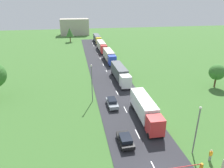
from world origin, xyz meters
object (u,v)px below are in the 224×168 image
(truck_lead, at_px, (145,109))
(tree_oak, at_px, (70,32))
(truck_second, at_px, (120,73))
(distant_building, at_px, (75,27))
(truck_third, at_px, (109,56))
(truck_fourth, at_px, (102,46))
(car_lead, at_px, (125,140))
(person_lead, at_px, (211,155))
(tree_maple, at_px, (217,72))
(lamppost_second, at_px, (92,81))
(barrier_gate, at_px, (196,167))
(car_second, at_px, (112,103))
(truck_fifth, at_px, (97,38))
(lamppost_lead, at_px, (197,128))

(truck_lead, xyz_separation_m, tree_oak, (-13.18, 75.79, 2.66))
(truck_second, bearing_deg, distant_building, 97.27)
(truck_third, xyz_separation_m, truck_fourth, (-0.37, 16.38, -0.01))
(truck_lead, bearing_deg, car_lead, -129.89)
(truck_fourth, bearing_deg, person_lead, -85.21)
(truck_lead, relative_size, tree_maple, 2.07)
(car_lead, relative_size, lamppost_second, 0.51)
(truck_fourth, xyz_separation_m, distant_building, (-10.08, 45.11, 2.51))
(car_lead, bearing_deg, barrier_gate, -41.83)
(truck_fourth, height_order, car_second, truck_fourth)
(car_lead, distance_m, barrier_gate, 9.82)
(tree_oak, bearing_deg, person_lead, -78.12)
(tree_oak, bearing_deg, truck_fifth, -15.07)
(truck_second, distance_m, lamppost_second, 13.43)
(lamppost_lead, xyz_separation_m, distant_building, (-14.10, 108.40, 0.54))
(distant_building, bearing_deg, truck_lead, -84.00)
(tree_maple, bearing_deg, tree_oak, 118.17)
(truck_fifth, distance_m, car_lead, 78.45)
(car_lead, relative_size, distant_building, 0.24)
(truck_second, height_order, lamppost_second, lamppost_second)
(barrier_gate, bearing_deg, distant_building, 96.48)
(truck_fourth, bearing_deg, truck_fifth, 89.11)
(distant_building, bearing_deg, truck_second, -82.73)
(truck_fifth, bearing_deg, tree_oak, 164.93)
(truck_second, relative_size, truck_fifth, 0.91)
(car_lead, bearing_deg, truck_second, 79.10)
(truck_third, xyz_separation_m, car_lead, (-5.10, -43.42, -1.35))
(tree_oak, bearing_deg, tree_maple, -61.83)
(truck_lead, xyz_separation_m, car_lead, (-5.04, -6.03, -1.34))
(person_lead, bearing_deg, car_second, 120.39)
(truck_third, distance_m, car_second, 32.09)
(person_lead, relative_size, distant_building, 0.11)
(lamppost_lead, bearing_deg, truck_second, 97.80)
(lamppost_second, bearing_deg, truck_fourth, 79.78)
(truck_third, relative_size, tree_maple, 2.18)
(barrier_gate, bearing_deg, truck_second, 94.47)
(truck_third, relative_size, tree_oak, 1.80)
(tree_oak, relative_size, distant_building, 0.41)
(truck_lead, xyz_separation_m, truck_fifth, (-0.02, 72.25, -0.06))
(truck_second, relative_size, truck_third, 1.05)
(distant_building, bearing_deg, truck_fourth, -77.40)
(truck_second, distance_m, tree_oak, 58.23)
(lamppost_lead, distance_m, tree_maple, 27.15)
(tree_maple, bearing_deg, lamppost_lead, -131.02)
(truck_second, relative_size, lamppost_second, 1.63)
(truck_lead, distance_m, lamppost_second, 12.36)
(lamppost_lead, distance_m, tree_oak, 86.96)
(truck_third, distance_m, distant_building, 62.42)
(tree_maple, bearing_deg, truck_second, 159.52)
(truck_third, bearing_deg, car_lead, -96.70)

